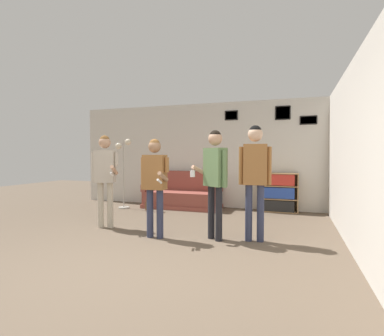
{
  "coord_description": "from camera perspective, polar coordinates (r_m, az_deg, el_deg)",
  "views": [
    {
      "loc": [
        1.92,
        -3.0,
        1.35
      ],
      "look_at": [
        0.13,
        2.27,
        1.11
      ],
      "focal_mm": 28.0,
      "sensor_mm": 36.0,
      "label": 1
    }
  ],
  "objects": [
    {
      "name": "person_player_foreground_center",
      "position": [
        4.88,
        -7.13,
        -1.84
      ],
      "size": [
        0.5,
        0.44,
        1.61
      ],
      "color": "#2D334C",
      "rests_on": "ground_plane"
    },
    {
      "name": "person_watcher_holding_cup",
      "position": [
        4.75,
        4.39,
        -0.79
      ],
      "size": [
        0.59,
        0.37,
        1.74
      ],
      "color": "black",
      "rests_on": "ground_plane"
    },
    {
      "name": "person_spectator_near_bookshelf",
      "position": [
        4.74,
        11.9,
        -0.25
      ],
      "size": [
        0.5,
        0.24,
        1.81
      ],
      "color": "#2D334C",
      "rests_on": "ground_plane"
    },
    {
      "name": "bookshelf",
      "position": [
        7.42,
        16.02,
        -4.51
      ],
      "size": [
        0.93,
        0.3,
        0.93
      ],
      "color": "#A87F51",
      "rests_on": "ground_plane"
    },
    {
      "name": "couch",
      "position": [
        7.73,
        -1.77,
        -5.35
      ],
      "size": [
        1.98,
        0.8,
        0.93
      ],
      "color": "brown",
      "rests_on": "ground_plane"
    },
    {
      "name": "bottle_on_floor",
      "position": [
        7.48,
        -8.64,
        -7.17
      ],
      "size": [
        0.07,
        0.07,
        0.26
      ],
      "color": "brown",
      "rests_on": "ground_plane"
    },
    {
      "name": "ground_plane",
      "position": [
        3.81,
        -13.59,
        -18.32
      ],
      "size": [
        20.0,
        20.0,
        0.0
      ],
      "primitive_type": "plane",
      "color": "brown"
    },
    {
      "name": "person_player_foreground_left",
      "position": [
        5.77,
        -16.25,
        -0.52
      ],
      "size": [
        0.56,
        0.43,
        1.72
      ],
      "color": "#B7AD99",
      "rests_on": "ground_plane"
    },
    {
      "name": "wall_back",
      "position": [
        7.82,
        4.63,
        2.49
      ],
      "size": [
        7.77,
        0.08,
        2.7
      ],
      "color": "beige",
      "rests_on": "ground_plane"
    },
    {
      "name": "wall_right",
      "position": [
        5.34,
        27.38,
        2.2
      ],
      "size": [
        0.06,
        6.94,
        2.7
      ],
      "color": "beige",
      "rests_on": "ground_plane"
    },
    {
      "name": "floor_lamp",
      "position": [
        7.77,
        -12.93,
        1.44
      ],
      "size": [
        0.44,
        0.28,
        1.76
      ],
      "color": "#ADA89E",
      "rests_on": "ground_plane"
    }
  ]
}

